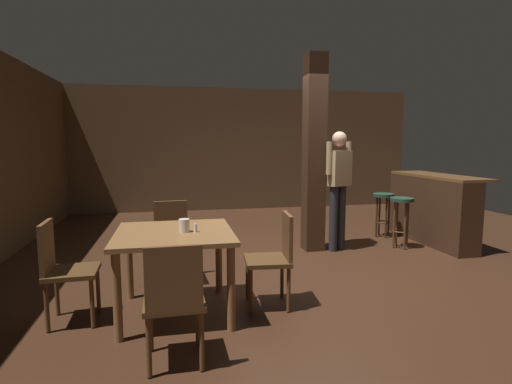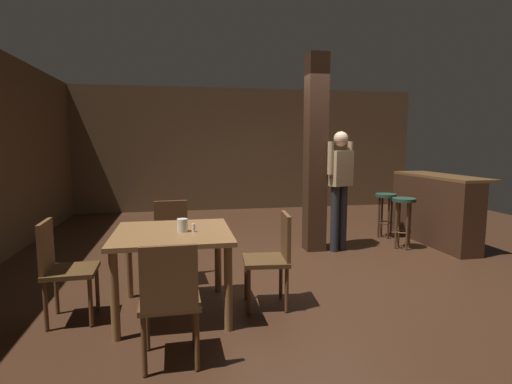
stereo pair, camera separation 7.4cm
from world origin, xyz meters
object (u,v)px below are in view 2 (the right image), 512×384
standing_person (340,182)px  bar_stool_near (404,211)px  napkin_cup (182,225)px  dining_table (173,244)px  chair_south (170,297)px  chair_north (172,236)px  bar_stool_mid (386,205)px  chair_west (62,265)px  chair_east (274,254)px  bar_counter (434,209)px  salt_shaker (194,228)px

standing_person → bar_stool_near: size_ratio=2.28×
napkin_cup → bar_stool_near: (3.21, 1.69, -0.26)m
dining_table → chair_south: (-0.01, -0.91, -0.15)m
chair_north → bar_stool_mid: chair_north is taller
chair_west → chair_east: (1.89, -0.02, 0.00)m
chair_south → napkin_cup: (0.10, 0.88, 0.32)m
chair_west → bar_stool_mid: 4.96m
chair_west → bar_counter: bearing=20.9°
chair_west → salt_shaker: size_ratio=12.02×
dining_table → bar_stool_near: 3.69m
chair_east → standing_person: (1.39, 1.75, 0.50)m
chair_east → napkin_cup: (-0.85, -0.01, 0.32)m
chair_south → bar_stool_mid: chair_south is taller
chair_east → standing_person: size_ratio=0.52×
chair_south → standing_person: standing_person is taller
chair_south → bar_stool_near: 4.19m
bar_counter → bar_stool_mid: 0.73m
dining_table → chair_north: chair_north is taller
chair_south → chair_north: size_ratio=1.00×
chair_south → chair_north: same height
chair_north → chair_east: same height
dining_table → chair_west: chair_west is taller
bar_counter → bar_stool_near: bar_counter is taller
chair_north → bar_counter: 4.08m
standing_person → bar_stool_near: standing_person is taller
bar_stool_near → dining_table: bearing=-153.4°
chair_west → bar_counter: 5.23m
chair_south → salt_shaker: 0.92m
salt_shaker → bar_counter: bar_counter is taller
chair_north → dining_table: bearing=-88.2°
chair_south → bar_stool_near: bearing=37.8°
napkin_cup → standing_person: standing_person is taller
dining_table → chair_north: 0.92m
chair_south → chair_west: size_ratio=1.00×
dining_table → standing_person: 2.92m
bar_stool_near → napkin_cup: bearing=-152.2°
chair_east → napkin_cup: chair_east is taller
chair_north → napkin_cup: bearing=-82.9°
dining_table → bar_stool_mid: 4.15m
napkin_cup → salt_shaker: (0.10, -0.03, -0.02)m
bar_stool_mid → chair_north: bearing=-157.0°
chair_south → bar_counter: size_ratio=0.50×
napkin_cup → chair_west: bearing=178.1°
salt_shaker → bar_stool_near: 3.56m
chair_north → bar_stool_mid: size_ratio=1.23×
bar_stool_near → chair_east: bearing=-144.6°
chair_west → bar_stool_near: 4.56m
napkin_cup → bar_counter: (3.85, 1.90, -0.28)m
chair_south → chair_east: same height
bar_counter → dining_table: bearing=-154.7°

